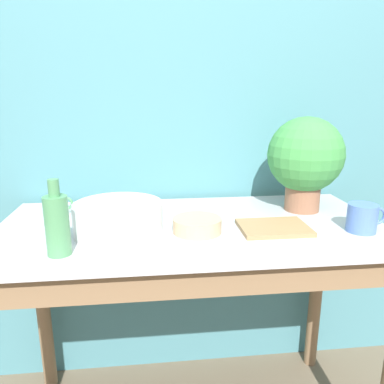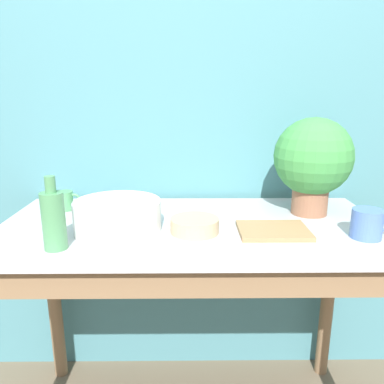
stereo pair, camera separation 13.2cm
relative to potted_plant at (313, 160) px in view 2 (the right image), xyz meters
name	(u,v)px [view 2 (the right image)]	position (x,y,z in m)	size (l,w,h in m)	color
wall_back	(191,126)	(-0.46, 0.28, 0.10)	(6.00, 0.05, 2.40)	teal
counter_table	(192,271)	(-0.46, -0.15, -0.39)	(1.39, 0.69, 0.88)	#846647
potted_plant	(313,160)	(0.00, 0.00, 0.00)	(0.30, 0.30, 0.37)	#8C5B42
bowl_wash_large	(118,216)	(-0.72, -0.18, -0.16)	(0.30, 0.30, 0.10)	silver
bottle_tall	(54,219)	(-0.88, -0.34, -0.12)	(0.07, 0.07, 0.23)	#4C8C59
mug_blue	(367,224)	(0.11, -0.26, -0.17)	(0.14, 0.10, 0.10)	#4C70B7
mug_green	(65,201)	(-0.97, 0.06, -0.18)	(0.10, 0.07, 0.08)	#4C935B
bowl_small_tan	(195,225)	(-0.45, -0.20, -0.19)	(0.17, 0.17, 0.05)	tan
bowl_small_cream	(109,205)	(-0.80, 0.06, -0.19)	(0.16, 0.16, 0.04)	beige
tray_board	(273,231)	(-0.19, -0.21, -0.21)	(0.23, 0.18, 0.02)	#99754C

